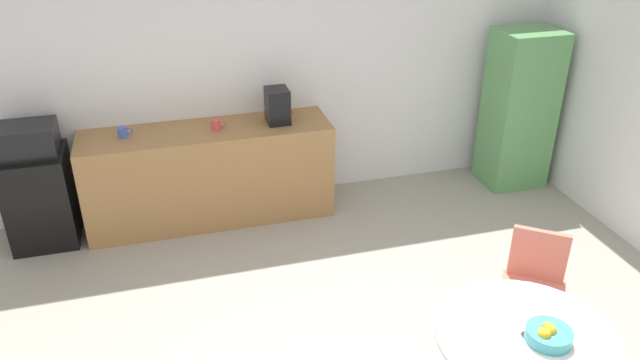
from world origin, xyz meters
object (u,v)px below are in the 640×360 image
mug_white (284,113)px  coffee_maker (277,106)px  mini_fridge (41,198)px  round_table (524,358)px  chair_coral (535,276)px  mug_red (216,125)px  locker_cabinet (519,110)px  fruit_bowl (548,334)px  microwave (27,140)px  mug_green (123,132)px

mug_white → coffee_maker: size_ratio=0.40×
mini_fridge → coffee_maker: coffee_maker is taller
mini_fridge → round_table: (2.87, -3.00, 0.18)m
chair_coral → mug_red: (-1.86, 2.24, 0.43)m
locker_cabinet → coffee_maker: size_ratio=5.02×
fruit_bowl → mug_white: (-0.73, 3.14, 0.15)m
microwave → chair_coral: bearing=-33.5°
chair_coral → fruit_bowl: 0.97m
mug_red → chair_coral: bearing=-50.3°
mini_fridge → chair_coral: mini_fridge is taller
mug_white → coffee_maker: coffee_maker is taller
mug_green → chair_coral: bearing=-40.8°
mug_green → coffee_maker: (1.37, -0.03, 0.11)m
chair_coral → mug_green: size_ratio=6.43×
chair_coral → fruit_bowl: bearing=-121.2°
chair_coral → mini_fridge: bearing=146.5°
chair_coral → microwave: bearing=146.5°
locker_cabinet → microwave: bearing=178.8°
mini_fridge → microwave: microwave is taller
chair_coral → mug_red: 2.94m
locker_cabinet → mug_red: size_ratio=12.45×
round_table → mug_green: mug_green is taller
mini_fridge → mug_red: mug_red is taller
mug_white → coffee_maker: (-0.08, -0.08, 0.11)m
mug_white → round_table: bearing=-77.9°
microwave → coffee_maker: bearing=0.0°
mug_white → mug_green: same height
mini_fridge → locker_cabinet: locker_cabinet is taller
locker_cabinet → mug_white: locker_cabinet is taller
round_table → mug_white: (-0.66, 3.08, 0.35)m
locker_cabinet → mug_green: 3.83m
locker_cabinet → chair_coral: size_ratio=1.94×
mini_fridge → mug_green: bearing=2.0°
round_table → fruit_bowl: 0.22m
fruit_bowl → mug_green: (-2.18, 3.09, 0.15)m
locker_cabinet → mug_red: (-3.02, 0.07, 0.14)m
mug_white → mug_red: same height
locker_cabinet → mug_white: bearing=175.7°
microwave → round_table: (2.87, -3.00, -0.38)m
mug_white → microwave: bearing=-177.9°
mini_fridge → chair_coral: bearing=-33.5°
chair_coral → mug_green: mug_green is taller
microwave → round_table: microwave is taller
fruit_bowl → mug_green: bearing=125.2°
mini_fridge → chair_coral: 4.11m
fruit_bowl → mug_red: (-1.38, 3.03, 0.15)m
mini_fridge → locker_cabinet: (4.59, -0.10, 0.38)m
mini_fridge → coffee_maker: bearing=0.0°
microwave → locker_cabinet: (4.59, -0.10, -0.17)m
round_table → mug_green: 3.70m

